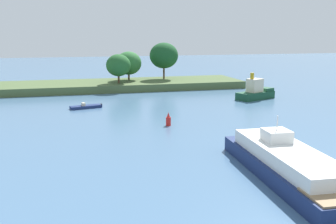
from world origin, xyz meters
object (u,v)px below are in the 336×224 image
Objects in this scene: small_motorboat at (86,107)px; white_riverboat at (288,164)px; channel_buoy_red at (168,120)px; tugboat at (256,92)px.

small_motorboat is 41.55m from white_riverboat.
white_riverboat is (15.92, -38.36, 1.05)m from small_motorboat.
white_riverboat is at bearing -76.71° from channel_buoy_red.
tugboat is 4.61× the size of channel_buoy_red.
channel_buoy_red is at bearing 103.29° from white_riverboat.
channel_buoy_red is (-5.28, 22.33, -0.50)m from white_riverboat.
white_riverboat is 22.95m from channel_buoy_red.
tugboat is (17.11, 39.78, 0.06)m from white_riverboat.
white_riverboat is at bearing -113.28° from tugboat.
tugboat is at bearing 66.72° from white_riverboat.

